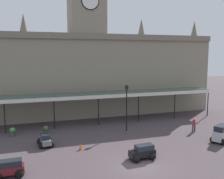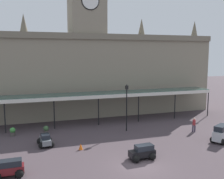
{
  "view_description": "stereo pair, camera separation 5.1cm",
  "coord_description": "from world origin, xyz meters",
  "px_view_note": "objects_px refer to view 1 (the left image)",
  "views": [
    {
      "loc": [
        -8.46,
        -18.62,
        9.01
      ],
      "look_at": [
        0.0,
        7.28,
        5.3
      ],
      "focal_mm": 41.97,
      "sensor_mm": 36.0,
      "label": 1
    },
    {
      "loc": [
        -8.41,
        -18.64,
        9.01
      ],
      "look_at": [
        0.0,
        7.28,
        5.3
      ],
      "focal_mm": 41.97,
      "sensor_mm": 36.0,
      "label": 2
    }
  ],
  "objects_px": {
    "victorian_lamppost": "(127,103)",
    "planter_near_kerb": "(46,130)",
    "pedestrian_beside_cars": "(194,124)",
    "car_maroon_estate": "(9,170)",
    "traffic_cone": "(81,147)",
    "planter_by_canopy": "(13,132)",
    "car_grey_sedan": "(45,141)",
    "car_silver_van": "(221,134)",
    "car_black_estate": "(143,153)"
  },
  "relations": [
    {
      "from": "car_grey_sedan",
      "to": "car_maroon_estate",
      "type": "bearing_deg",
      "value": -116.87
    },
    {
      "from": "planter_by_canopy",
      "to": "pedestrian_beside_cars",
      "type": "bearing_deg",
      "value": -13.79
    },
    {
      "from": "car_maroon_estate",
      "to": "planter_by_canopy",
      "type": "distance_m",
      "value": 10.31
    },
    {
      "from": "planter_by_canopy",
      "to": "car_silver_van",
      "type": "bearing_deg",
      "value": -23.1
    },
    {
      "from": "victorian_lamppost",
      "to": "planter_near_kerb",
      "type": "xyz_separation_m",
      "value": [
        -9.13,
        1.65,
        -2.9
      ]
    },
    {
      "from": "car_black_estate",
      "to": "planter_by_canopy",
      "type": "height_order",
      "value": "car_black_estate"
    },
    {
      "from": "car_silver_van",
      "to": "car_grey_sedan",
      "type": "relative_size",
      "value": 1.22
    },
    {
      "from": "car_grey_sedan",
      "to": "car_black_estate",
      "type": "bearing_deg",
      "value": -37.89
    },
    {
      "from": "car_grey_sedan",
      "to": "pedestrian_beside_cars",
      "type": "relative_size",
      "value": 1.27
    },
    {
      "from": "car_silver_van",
      "to": "victorian_lamppost",
      "type": "relative_size",
      "value": 0.47
    },
    {
      "from": "car_silver_van",
      "to": "traffic_cone",
      "type": "relative_size",
      "value": 4.3
    },
    {
      "from": "victorian_lamppost",
      "to": "traffic_cone",
      "type": "distance_m",
      "value": 8.32
    },
    {
      "from": "car_silver_van",
      "to": "car_black_estate",
      "type": "distance_m",
      "value": 9.72
    },
    {
      "from": "traffic_cone",
      "to": "planter_near_kerb",
      "type": "bearing_deg",
      "value": 114.67
    },
    {
      "from": "car_grey_sedan",
      "to": "traffic_cone",
      "type": "bearing_deg",
      "value": -34.23
    },
    {
      "from": "car_grey_sedan",
      "to": "traffic_cone",
      "type": "height_order",
      "value": "car_grey_sedan"
    },
    {
      "from": "pedestrian_beside_cars",
      "to": "car_maroon_estate",
      "type": "bearing_deg",
      "value": -164.74
    },
    {
      "from": "planter_near_kerb",
      "to": "car_black_estate",
      "type": "bearing_deg",
      "value": -53.39
    },
    {
      "from": "car_silver_van",
      "to": "pedestrian_beside_cars",
      "type": "distance_m",
      "value": 3.89
    },
    {
      "from": "car_black_estate",
      "to": "victorian_lamppost",
      "type": "xyz_separation_m",
      "value": [
        1.74,
        8.3,
        2.83
      ]
    },
    {
      "from": "car_maroon_estate",
      "to": "traffic_cone",
      "type": "height_order",
      "value": "car_maroon_estate"
    },
    {
      "from": "car_maroon_estate",
      "to": "planter_by_canopy",
      "type": "relative_size",
      "value": 2.36
    },
    {
      "from": "car_grey_sedan",
      "to": "victorian_lamppost",
      "type": "height_order",
      "value": "victorian_lamppost"
    },
    {
      "from": "car_silver_van",
      "to": "car_black_estate",
      "type": "height_order",
      "value": "car_silver_van"
    },
    {
      "from": "car_grey_sedan",
      "to": "car_black_estate",
      "type": "distance_m",
      "value": 9.79
    },
    {
      "from": "car_black_estate",
      "to": "planter_by_canopy",
      "type": "distance_m",
      "value": 15.08
    },
    {
      "from": "car_grey_sedan",
      "to": "planter_by_canopy",
      "type": "relative_size",
      "value": 2.21
    },
    {
      "from": "victorian_lamppost",
      "to": "planter_near_kerb",
      "type": "relative_size",
      "value": 5.76
    },
    {
      "from": "planter_by_canopy",
      "to": "car_maroon_estate",
      "type": "bearing_deg",
      "value": -88.81
    },
    {
      "from": "car_black_estate",
      "to": "traffic_cone",
      "type": "height_order",
      "value": "car_black_estate"
    },
    {
      "from": "car_silver_van",
      "to": "planter_near_kerb",
      "type": "relative_size",
      "value": 2.7
    },
    {
      "from": "car_black_estate",
      "to": "planter_near_kerb",
      "type": "distance_m",
      "value": 12.39
    },
    {
      "from": "pedestrian_beside_cars",
      "to": "traffic_cone",
      "type": "bearing_deg",
      "value": -173.42
    },
    {
      "from": "traffic_cone",
      "to": "planter_by_canopy",
      "type": "distance_m",
      "value": 9.07
    },
    {
      "from": "car_black_estate",
      "to": "victorian_lamppost",
      "type": "bearing_deg",
      "value": 78.17
    },
    {
      "from": "victorian_lamppost",
      "to": "planter_near_kerb",
      "type": "height_order",
      "value": "victorian_lamppost"
    },
    {
      "from": "car_maroon_estate",
      "to": "pedestrian_beside_cars",
      "type": "bearing_deg",
      "value": 15.26
    },
    {
      "from": "traffic_cone",
      "to": "planter_by_canopy",
      "type": "bearing_deg",
      "value": 134.39
    },
    {
      "from": "traffic_cone",
      "to": "car_silver_van",
      "type": "bearing_deg",
      "value": -9.12
    },
    {
      "from": "victorian_lamppost",
      "to": "planter_by_canopy",
      "type": "relative_size",
      "value": 5.76
    },
    {
      "from": "car_grey_sedan",
      "to": "car_black_estate",
      "type": "xyz_separation_m",
      "value": [
        7.73,
        -6.01,
        0.06
      ]
    },
    {
      "from": "car_black_estate",
      "to": "pedestrian_beside_cars",
      "type": "bearing_deg",
      "value": 31.15
    },
    {
      "from": "planter_near_kerb",
      "to": "pedestrian_beside_cars",
      "type": "bearing_deg",
      "value": -15.27
    },
    {
      "from": "car_maroon_estate",
      "to": "victorian_lamppost",
      "type": "bearing_deg",
      "value": 33.42
    },
    {
      "from": "pedestrian_beside_cars",
      "to": "traffic_cone",
      "type": "distance_m",
      "value": 13.75
    },
    {
      "from": "planter_by_canopy",
      "to": "traffic_cone",
      "type": "bearing_deg",
      "value": -45.61
    },
    {
      "from": "victorian_lamppost",
      "to": "car_silver_van",
      "type": "bearing_deg",
      "value": -40.45
    },
    {
      "from": "car_maroon_estate",
      "to": "victorian_lamppost",
      "type": "height_order",
      "value": "victorian_lamppost"
    },
    {
      "from": "victorian_lamppost",
      "to": "planter_by_canopy",
      "type": "bearing_deg",
      "value": 170.73
    },
    {
      "from": "car_black_estate",
      "to": "planter_near_kerb",
      "type": "height_order",
      "value": "car_black_estate"
    }
  ]
}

